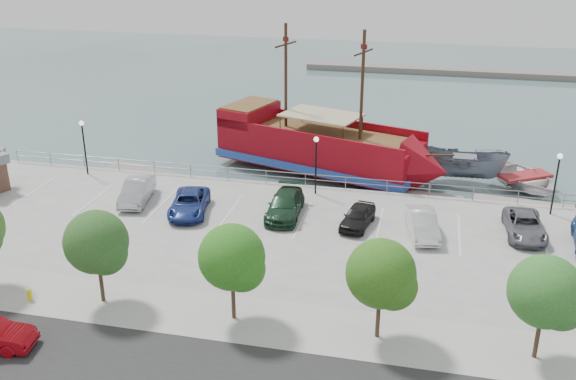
# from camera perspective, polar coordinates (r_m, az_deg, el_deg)

# --- Properties ---
(ground) EXTENTS (160.00, 160.00, 0.00)m
(ground) POSITION_cam_1_polar(r_m,az_deg,el_deg) (40.85, 0.75, -5.06)
(ground) COLOR #3C585A
(sidewalk) EXTENTS (100.00, 4.00, 0.05)m
(sidewalk) POSITION_cam_1_polar(r_m,az_deg,el_deg) (31.97, -3.08, -11.50)
(sidewalk) COLOR #9A9A98
(sidewalk) RESTS_ON land_slab
(seawall_railing) EXTENTS (50.00, 0.06, 1.00)m
(seawall_railing) POSITION_cam_1_polar(r_m,az_deg,el_deg) (47.20, 2.74, 0.86)
(seawall_railing) COLOR gray
(seawall_railing) RESTS_ON land_slab
(far_shore) EXTENTS (40.00, 3.00, 0.80)m
(far_shore) POSITION_cam_1_polar(r_m,az_deg,el_deg) (92.36, 14.30, 10.19)
(far_shore) COLOR #6A675D
(far_shore) RESTS_ON ground
(pirate_ship) EXTENTS (19.95, 10.95, 12.36)m
(pirate_ship) POSITION_cam_1_polar(r_m,az_deg,el_deg) (51.91, 4.11, 3.49)
(pirate_ship) COLOR maroon
(pirate_ship) RESTS_ON ground
(patrol_boat) EXTENTS (6.97, 3.34, 2.60)m
(patrol_boat) POSITION_cam_1_polar(r_m,az_deg,el_deg) (52.21, 15.35, 1.94)
(patrol_boat) COLOR slate
(patrol_boat) RESTS_ON ground
(speedboat) EXTENTS (7.37, 8.00, 1.35)m
(speedboat) POSITION_cam_1_polar(r_m,az_deg,el_deg) (52.63, 20.27, 0.76)
(speedboat) COLOR silver
(speedboat) RESTS_ON ground
(dock_west) EXTENTS (8.10, 4.36, 0.44)m
(dock_west) POSITION_cam_1_polar(r_m,az_deg,el_deg) (53.07, -12.37, 1.32)
(dock_west) COLOR gray
(dock_west) RESTS_ON ground
(dock_mid) EXTENTS (7.19, 2.65, 0.40)m
(dock_mid) POSITION_cam_1_polar(r_m,az_deg,el_deg) (48.40, 11.11, -0.69)
(dock_mid) COLOR gray
(dock_mid) RESTS_ON ground
(dock_east) EXTENTS (7.51, 2.88, 0.42)m
(dock_east) POSITION_cam_1_polar(r_m,az_deg,el_deg) (48.95, 20.39, -1.46)
(dock_east) COLOR gray
(dock_east) RESTS_ON ground
(fire_hydrant) EXTENTS (0.24, 0.24, 0.70)m
(fire_hydrant) POSITION_cam_1_polar(r_m,az_deg,el_deg) (35.79, -21.99, -8.60)
(fire_hydrant) COLOR #DED506
(fire_hydrant) RESTS_ON sidewalk
(lamp_post_left) EXTENTS (0.36, 0.36, 4.28)m
(lamp_post_left) POSITION_cam_1_polar(r_m,az_deg,el_deg) (51.32, -17.73, 4.44)
(lamp_post_left) COLOR black
(lamp_post_left) RESTS_ON land_slab
(lamp_post_mid) EXTENTS (0.36, 0.36, 4.28)m
(lamp_post_mid) POSITION_cam_1_polar(r_m,az_deg,el_deg) (45.16, 2.51, 3.12)
(lamp_post_mid) COLOR black
(lamp_post_mid) RESTS_ON land_slab
(lamp_post_right) EXTENTS (0.36, 0.36, 4.28)m
(lamp_post_right) POSITION_cam_1_polar(r_m,az_deg,el_deg) (45.34, 22.82, 1.40)
(lamp_post_right) COLOR black
(lamp_post_right) RESTS_ON land_slab
(tree_c) EXTENTS (3.30, 3.20, 5.00)m
(tree_c) POSITION_cam_1_polar(r_m,az_deg,el_deg) (33.04, -16.50, -4.69)
(tree_c) COLOR #473321
(tree_c) RESTS_ON sidewalk
(tree_d) EXTENTS (3.30, 3.20, 5.00)m
(tree_d) POSITION_cam_1_polar(r_m,az_deg,el_deg) (30.43, -4.80, -6.21)
(tree_d) COLOR #473321
(tree_d) RESTS_ON sidewalk
(tree_e) EXTENTS (3.30, 3.20, 5.00)m
(tree_e) POSITION_cam_1_polar(r_m,az_deg,el_deg) (29.29, 8.51, -7.62)
(tree_e) COLOR #473321
(tree_e) RESTS_ON sidewalk
(tree_f) EXTENTS (3.30, 3.20, 5.00)m
(tree_f) POSITION_cam_1_polar(r_m,az_deg,el_deg) (29.80, 22.18, -8.63)
(tree_f) COLOR #473321
(tree_f) RESTS_ON sidewalk
(parked_car_b) EXTENTS (2.44, 4.90, 1.54)m
(parked_car_b) POSITION_cam_1_polar(r_m,az_deg,el_deg) (45.83, -13.29, -0.09)
(parked_car_b) COLOR #A1A3A9
(parked_car_b) RESTS_ON land_slab
(parked_car_c) EXTENTS (3.26, 5.36, 1.39)m
(parked_car_c) POSITION_cam_1_polar(r_m,az_deg,el_deg) (43.37, -8.77, -1.16)
(parked_car_c) COLOR navy
(parked_car_c) RESTS_ON land_slab
(parked_car_d) EXTENTS (2.34, 5.27, 1.50)m
(parked_car_d) POSITION_cam_1_polar(r_m,az_deg,el_deg) (42.43, -0.26, -1.35)
(parked_car_d) COLOR #183621
(parked_car_d) RESTS_ON land_slab
(parked_car_e) EXTENTS (2.25, 4.18, 1.35)m
(parked_car_e) POSITION_cam_1_polar(r_m,az_deg,el_deg) (41.22, 6.22, -2.34)
(parked_car_e) COLOR black
(parked_car_e) RESTS_ON land_slab
(parked_car_f) EXTENTS (2.42, 4.79, 1.50)m
(parked_car_f) POSITION_cam_1_polar(r_m,az_deg,el_deg) (40.68, 11.86, -2.95)
(parked_car_f) COLOR silver
(parked_car_f) RESTS_ON land_slab
(parked_car_g) EXTENTS (2.45, 4.94, 1.35)m
(parked_car_g) POSITION_cam_1_polar(r_m,az_deg,el_deg) (42.39, 20.31, -2.97)
(parked_car_g) COLOR slate
(parked_car_g) RESTS_ON land_slab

